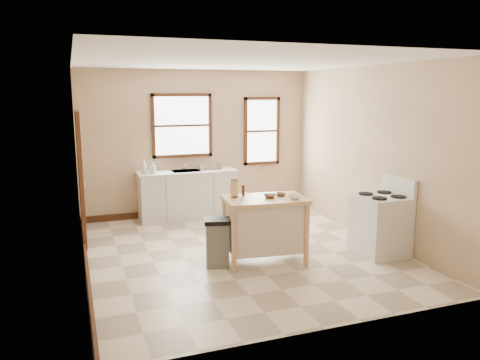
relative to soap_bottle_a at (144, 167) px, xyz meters
name	(u,v)px	position (x,y,z in m)	size (l,w,h in m)	color
floor	(241,252)	(1.10, -2.14, -1.05)	(5.00, 5.00, 0.00)	beige
ceiling	(241,61)	(1.10, -2.14, 1.75)	(5.00, 5.00, 0.00)	white
wall_back	(197,143)	(1.10, 0.36, 0.35)	(4.50, 0.04, 2.80)	#D3AE8B
wall_left	(78,169)	(-1.15, -2.14, 0.35)	(0.04, 5.00, 2.80)	#D3AE8B
wall_right	(372,154)	(3.35, -2.14, 0.35)	(0.04, 5.00, 2.80)	#D3AE8B
window_main	(182,126)	(0.80, 0.34, 0.70)	(1.17, 0.06, 1.22)	#3B2110
window_side	(262,131)	(2.45, 0.34, 0.55)	(0.77, 0.06, 1.37)	#3B2110
door_left	(81,178)	(-1.11, -0.84, 0.00)	(0.06, 0.90, 2.10)	#3B2110
baseboard_back	(199,210)	(1.10, 0.33, -0.99)	(4.50, 0.04, 0.12)	#3B2110
baseboard_left	(87,266)	(-1.12, -2.14, -0.99)	(0.04, 5.00, 0.12)	#3B2110
sink_counter	(187,194)	(0.80, 0.06, -0.59)	(1.86, 0.62, 0.92)	silver
faucet	(184,164)	(0.80, 0.24, -0.02)	(0.03, 0.03, 0.22)	silver
soap_bottle_a	(144,167)	(0.00, 0.00, 0.00)	(0.10, 0.10, 0.26)	#B2B2B2
soap_bottle_b	(153,168)	(0.15, -0.03, -0.02)	(0.09, 0.10, 0.21)	#B2B2B2
dish_rack	(209,167)	(1.24, 0.01, -0.07)	(0.43, 0.32, 0.11)	silver
kitchen_island	(264,230)	(1.28, -2.60, -0.59)	(1.13, 0.72, 0.92)	tan
knife_block	(234,190)	(0.90, -2.40, -0.02)	(0.10, 0.10, 0.20)	tan
pepper_grinder	(243,190)	(1.05, -2.36, -0.05)	(0.04, 0.04, 0.15)	#431E12
bowl_a	(270,196)	(1.36, -2.61, -0.10)	(0.18, 0.18, 0.05)	brown
bowl_b	(281,194)	(1.55, -2.55, -0.11)	(0.16, 0.16, 0.04)	brown
bowl_c	(295,197)	(1.64, -2.81, -0.10)	(0.17, 0.17, 0.05)	white
trash_bin	(217,243)	(0.59, -2.57, -0.71)	(0.35, 0.29, 0.68)	#5E5E5C
gas_stove	(381,216)	(3.02, -2.90, -0.47)	(0.71, 0.72, 1.15)	silver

